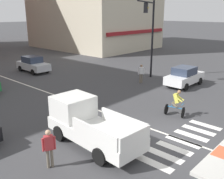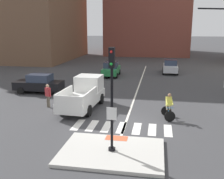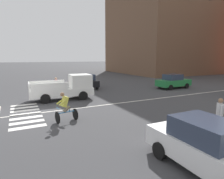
{
  "view_description": "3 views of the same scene",
  "coord_description": "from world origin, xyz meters",
  "px_view_note": "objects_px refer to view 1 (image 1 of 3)",
  "views": [
    {
      "loc": [
        -10.78,
        -5.68,
        6.12
      ],
      "look_at": [
        1.34,
        5.41,
        1.16
      ],
      "focal_mm": 41.52,
      "sensor_mm": 36.0,
      "label": 1
    },
    {
      "loc": [
        1.92,
        -14.6,
        5.59
      ],
      "look_at": [
        -1.44,
        4.41,
        1.0
      ],
      "focal_mm": 42.55,
      "sensor_mm": 36.0,
      "label": 2
    },
    {
      "loc": [
        12.76,
        -0.87,
        3.52
      ],
      "look_at": [
        1.06,
        5.02,
        1.31
      ],
      "focal_mm": 30.36,
      "sensor_mm": 36.0,
      "label": 3
    }
  ],
  "objects_px": {
    "car_silver_eastbound_distant": "(33,64)",
    "cyclist": "(176,103)",
    "traffic_light_mast": "(150,28)",
    "car_white_cross_right": "(184,76)",
    "pickup_truck_white_westbound_near": "(88,123)",
    "pedestrian_at_curb_left": "(49,146)",
    "pedestrian_waiting_far_side": "(141,72)"
  },
  "relations": [
    {
      "from": "car_silver_eastbound_distant",
      "to": "cyclist",
      "type": "xyz_separation_m",
      "value": [
        -0.73,
        -17.13,
        0.06
      ]
    },
    {
      "from": "traffic_light_mast",
      "to": "car_white_cross_right",
      "type": "bearing_deg",
      "value": -83.6
    },
    {
      "from": "pickup_truck_white_westbound_near",
      "to": "cyclist",
      "type": "bearing_deg",
      "value": -14.83
    },
    {
      "from": "car_white_cross_right",
      "to": "pickup_truck_white_westbound_near",
      "type": "xyz_separation_m",
      "value": [
        -12.37,
        -1.34,
        0.17
      ]
    },
    {
      "from": "pedestrian_at_curb_left",
      "to": "cyclist",
      "type": "bearing_deg",
      "value": -7.22
    },
    {
      "from": "pickup_truck_white_westbound_near",
      "to": "pedestrian_waiting_far_side",
      "type": "relative_size",
      "value": 3.11
    },
    {
      "from": "car_white_cross_right",
      "to": "pedestrian_at_curb_left",
      "type": "distance_m",
      "value": 15.0
    },
    {
      "from": "cyclist",
      "to": "pedestrian_waiting_far_side",
      "type": "bearing_deg",
      "value": 51.96
    },
    {
      "from": "cyclist",
      "to": "pedestrian_at_curb_left",
      "type": "xyz_separation_m",
      "value": [
        -8.3,
        1.05,
        0.11
      ]
    },
    {
      "from": "pedestrian_at_curb_left",
      "to": "pedestrian_waiting_far_side",
      "type": "relative_size",
      "value": 1.0
    },
    {
      "from": "pickup_truck_white_westbound_near",
      "to": "pedestrian_at_curb_left",
      "type": "xyz_separation_m",
      "value": [
        -2.52,
        -0.48,
        0.0
      ]
    },
    {
      "from": "pedestrian_at_curb_left",
      "to": "pickup_truck_white_westbound_near",
      "type": "bearing_deg",
      "value": 10.71
    },
    {
      "from": "pickup_truck_white_westbound_near",
      "to": "pedestrian_at_curb_left",
      "type": "bearing_deg",
      "value": -169.29
    },
    {
      "from": "car_white_cross_right",
      "to": "pedestrian_at_curb_left",
      "type": "xyz_separation_m",
      "value": [
        -14.89,
        -1.82,
        0.17
      ]
    },
    {
      "from": "car_silver_eastbound_distant",
      "to": "pedestrian_at_curb_left",
      "type": "xyz_separation_m",
      "value": [
        -9.03,
        -16.08,
        0.17
      ]
    },
    {
      "from": "traffic_light_mast",
      "to": "pedestrian_at_curb_left",
      "type": "bearing_deg",
      "value": -160.1
    },
    {
      "from": "car_white_cross_right",
      "to": "cyclist",
      "type": "bearing_deg",
      "value": -156.49
    },
    {
      "from": "traffic_light_mast",
      "to": "pedestrian_waiting_far_side",
      "type": "distance_m",
      "value": 3.98
    },
    {
      "from": "pedestrian_at_curb_left",
      "to": "pedestrian_waiting_far_side",
      "type": "height_order",
      "value": "same"
    },
    {
      "from": "cyclist",
      "to": "pedestrian_at_curb_left",
      "type": "height_order",
      "value": "cyclist"
    },
    {
      "from": "pickup_truck_white_westbound_near",
      "to": "cyclist",
      "type": "height_order",
      "value": "pickup_truck_white_westbound_near"
    },
    {
      "from": "car_white_cross_right",
      "to": "cyclist",
      "type": "relative_size",
      "value": 2.45
    },
    {
      "from": "traffic_light_mast",
      "to": "car_silver_eastbound_distant",
      "type": "relative_size",
      "value": 1.72
    },
    {
      "from": "pedestrian_at_curb_left",
      "to": "car_silver_eastbound_distant",
      "type": "bearing_deg",
      "value": 60.68
    },
    {
      "from": "car_silver_eastbound_distant",
      "to": "pickup_truck_white_westbound_near",
      "type": "relative_size",
      "value": 0.79
    },
    {
      "from": "pedestrian_at_curb_left",
      "to": "pedestrian_waiting_far_side",
      "type": "bearing_deg",
      "value": 21.12
    },
    {
      "from": "pedestrian_waiting_far_side",
      "to": "cyclist",
      "type": "bearing_deg",
      "value": -128.04
    },
    {
      "from": "traffic_light_mast",
      "to": "car_silver_eastbound_distant",
      "type": "distance_m",
      "value": 12.74
    },
    {
      "from": "pickup_truck_white_westbound_near",
      "to": "car_silver_eastbound_distant",
      "type": "bearing_deg",
      "value": 67.37
    },
    {
      "from": "car_white_cross_right",
      "to": "pedestrian_at_curb_left",
      "type": "bearing_deg",
      "value": -173.05
    },
    {
      "from": "traffic_light_mast",
      "to": "cyclist",
      "type": "height_order",
      "value": "traffic_light_mast"
    },
    {
      "from": "car_silver_eastbound_distant",
      "to": "pickup_truck_white_westbound_near",
      "type": "distance_m",
      "value": 16.9
    }
  ]
}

